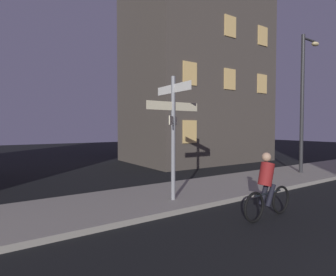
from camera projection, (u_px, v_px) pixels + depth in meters
sidewalk_kerb at (161, 197)px, 8.22m from camera, size 40.00×2.99×0.14m
signpost at (173, 125)px, 7.59m from camera, size 1.73×1.61×3.52m
street_lamp at (304, 93)px, 12.28m from camera, size 1.33×0.28×6.30m
cyclist at (267, 188)px, 6.47m from camera, size 1.82×0.34×1.61m
building_right_block at (197, 2)px, 17.79m from camera, size 8.82×6.08×21.15m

